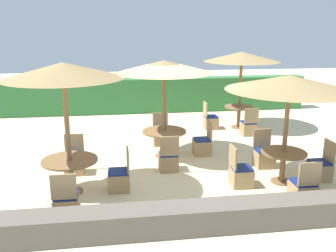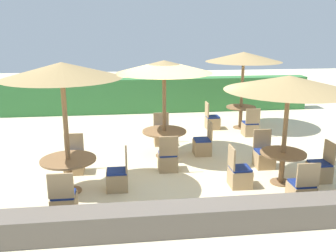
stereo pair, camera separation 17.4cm
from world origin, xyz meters
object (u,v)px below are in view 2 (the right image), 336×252
(patio_chair_front_left_east, at_px, (118,178))
(patio_chair_center_north, at_px, (162,136))
(round_table_front_right, at_px, (283,159))
(parasol_back_right, at_px, (244,57))
(patio_chair_back_right_west, at_px, (212,121))
(patio_chair_center_south, at_px, (168,160))
(patio_chair_front_left_south, at_px, (64,203))
(parasol_front_right, at_px, (289,84))
(patio_chair_front_right_south, at_px, (302,191))
(patio_chair_front_right_east, at_px, (320,170))
(patio_chair_front_right_north, at_px, (264,157))
(round_table_back_right, at_px, (241,111))
(patio_chair_center_east, at_px, (203,145))
(round_table_center, at_px, (164,135))
(round_table_front_left, at_px, (69,165))
(parasol_front_left, at_px, (62,71))
(patio_chair_front_right_west, at_px, (239,175))
(patio_chair_back_right_south, at_px, (250,128))
(patio_chair_front_left_north, at_px, (74,162))
(parasol_center, at_px, (164,67))

(patio_chair_front_left_east, relative_size, patio_chair_center_north, 1.00)
(patio_chair_front_left_east, distance_m, round_table_front_right, 3.69)
(patio_chair_front_left_east, bearing_deg, patio_chair_center_north, -22.85)
(parasol_back_right, xyz_separation_m, patio_chair_center_north, (-2.91, -1.51, -2.17))
(patio_chair_back_right_west, xyz_separation_m, patio_chair_center_south, (-1.98, -3.61, 0.00))
(patio_chair_front_left_south, bearing_deg, patio_chair_center_south, 42.43)
(parasol_front_right, bearing_deg, patio_chair_front_right_south, -90.81)
(patio_chair_front_right_east, xyz_separation_m, patio_chair_front_right_north, (-0.96, 0.98, 0.00))
(round_table_back_right, height_order, patio_chair_center_east, patio_chair_center_east)
(round_table_center, distance_m, patio_chair_center_south, 1.09)
(round_table_front_left, relative_size, patio_chair_back_right_west, 1.26)
(patio_chair_center_south, bearing_deg, patio_chair_front_left_south, -137.57)
(round_table_front_left, bearing_deg, parasol_back_right, 41.06)
(round_table_back_right, relative_size, patio_chair_center_east, 1.09)
(patio_chair_front_left_east, relative_size, parasol_front_right, 0.34)
(parasol_front_left, height_order, patio_chair_front_right_east, parasol_front_left)
(parasol_front_left, distance_m, patio_chair_front_left_south, 2.57)
(round_table_back_right, xyz_separation_m, patio_chair_front_right_west, (-1.53, -4.72, -0.32))
(parasol_front_left, bearing_deg, patio_chair_front_right_north, 10.72)
(round_table_back_right, bearing_deg, round_table_front_left, -138.94)
(round_table_front_right, bearing_deg, parasol_front_right, 90.00)
(round_table_back_right, distance_m, patio_chair_front_right_east, 4.68)
(patio_chair_center_south, bearing_deg, patio_chair_back_right_west, 61.24)
(round_table_back_right, height_order, patio_chair_back_right_south, patio_chair_back_right_south)
(patio_chair_front_left_north, distance_m, patio_chair_front_left_south, 2.18)
(round_table_front_right, bearing_deg, patio_chair_front_left_south, -168.57)
(patio_chair_back_right_south, xyz_separation_m, parasol_front_right, (-0.55, -3.74, 2.02))
(parasol_center, bearing_deg, patio_chair_front_left_south, -126.25)
(round_table_back_right, xyz_separation_m, patio_chair_center_north, (-2.91, -1.51, -0.32))
(patio_chair_back_right_west, bearing_deg, patio_chair_front_right_south, 4.68)
(parasol_front_left, distance_m, round_table_front_right, 5.12)
(parasol_center, relative_size, patio_chair_center_east, 2.80)
(round_table_front_right, distance_m, patio_chair_center_north, 3.97)
(parasol_front_right, relative_size, patio_chair_front_right_north, 2.97)
(parasol_front_right, height_order, patio_chair_front_right_east, parasol_front_right)
(round_table_back_right, relative_size, round_table_center, 0.85)
(parasol_front_left, bearing_deg, patio_chair_front_right_east, -1.01)
(patio_chair_front_right_south, height_order, patio_chair_center_south, same)
(patio_chair_front_left_south, relative_size, patio_chair_center_east, 1.00)
(patio_chair_front_right_west, bearing_deg, patio_chair_back_right_west, 173.69)
(patio_chair_front_left_north, xyz_separation_m, patio_chair_front_right_east, (5.67, -1.21, 0.00))
(patio_chair_front_left_south, bearing_deg, round_table_center, 53.75)
(patio_chair_front_right_east, bearing_deg, parasol_front_right, 91.56)
(patio_chair_back_right_west, distance_m, parasol_front_right, 5.12)
(patio_chair_center_south, height_order, patio_chair_center_north, same)
(patio_chair_back_right_west, height_order, round_table_front_right, patio_chair_back_right_west)
(patio_chair_front_right_west, bearing_deg, parasol_center, -146.72)
(parasol_front_left, relative_size, parasol_center, 1.07)
(parasol_front_left, relative_size, parasol_front_right, 1.01)
(patio_chair_back_right_south, height_order, patio_chair_center_south, same)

